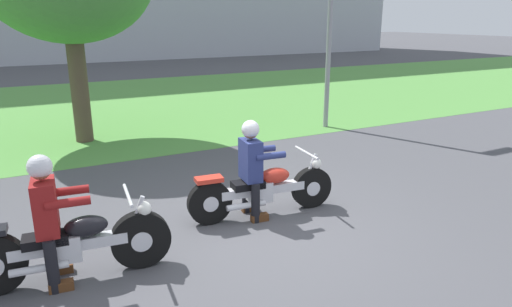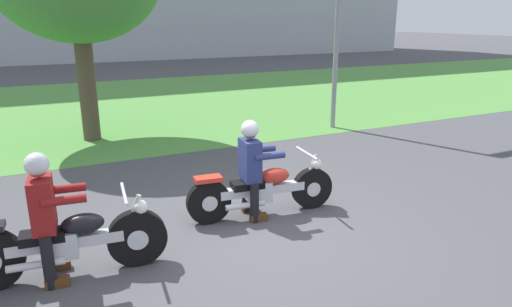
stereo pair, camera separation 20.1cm
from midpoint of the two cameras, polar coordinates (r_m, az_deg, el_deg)
The scene contains 6 objects.
ground at distance 6.13m, azimuth -0.48°, elevation -9.49°, with size 120.00×120.00×0.00m, color #4C4C51.
grass_verge at distance 15.20m, azimuth -17.94°, elevation 5.60°, with size 60.00×12.00×0.01m, color #549342.
motorcycle_lead at distance 6.44m, azimuth 0.01°, elevation -4.50°, with size 2.14×0.66×0.86m.
rider_lead at distance 6.24m, azimuth -1.44°, elevation -1.04°, with size 0.58×0.50×1.38m.
motorcycle_follow at distance 5.31m, azimuth -22.97°, elevation -10.43°, with size 2.11×0.66×0.89m.
rider_follow at distance 5.16m, azimuth -25.36°, elevation -6.37°, with size 0.58×0.50×1.41m.
Camera 1 is at (-2.62, -4.84, 2.69)m, focal length 32.38 mm.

